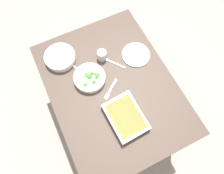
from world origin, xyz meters
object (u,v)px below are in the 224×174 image
(drink_cup, at_px, (102,56))
(spoon_spare, at_px, (112,62))
(baking_dish, at_px, (126,117))
(spoon_by_stew, at_px, (63,64))
(stew_bowl, at_px, (60,57))
(side_plate, at_px, (136,55))
(broccoli_bowl, at_px, (90,78))
(fork_on_table, at_px, (110,91))
(spoon_by_broccoli, at_px, (81,72))

(drink_cup, distance_m, spoon_spare, 0.09)
(baking_dish, bearing_deg, spoon_by_stew, -158.14)
(stew_bowl, height_order, spoon_spare, stew_bowl)
(side_plate, height_order, spoon_by_stew, side_plate)
(broccoli_bowl, distance_m, fork_on_table, 0.18)
(baking_dish, bearing_deg, drink_cup, 173.48)
(spoon_by_stew, bearing_deg, spoon_by_broccoli, 37.70)
(baking_dish, bearing_deg, fork_on_table, -178.40)
(broccoli_bowl, bearing_deg, fork_on_table, 32.93)
(baking_dish, height_order, fork_on_table, baking_dish)
(side_plate, bearing_deg, broccoli_bowl, -85.05)
(broccoli_bowl, relative_size, spoon_by_stew, 1.35)
(side_plate, bearing_deg, drink_cup, -110.26)
(baking_dish, bearing_deg, spoon_by_broccoli, -163.36)
(broccoli_bowl, height_order, spoon_by_broccoli, broccoli_bowl)
(broccoli_bowl, relative_size, spoon_spare, 1.58)
(spoon_by_stew, bearing_deg, side_plate, 71.80)
(spoon_by_stew, relative_size, fork_on_table, 1.15)
(stew_bowl, relative_size, drink_cup, 2.82)
(spoon_spare, bearing_deg, broccoli_bowl, -74.04)
(spoon_spare, bearing_deg, spoon_by_stew, -113.90)
(baking_dish, xyz_separation_m, spoon_by_broccoli, (-0.47, -0.14, -0.03))
(broccoli_bowl, xyz_separation_m, drink_cup, (-0.13, 0.16, 0.01))
(stew_bowl, relative_size, spoon_by_broccoli, 1.42)
(spoon_by_stew, bearing_deg, stew_bowl, 179.53)
(baking_dish, distance_m, side_plate, 0.52)
(spoon_by_stew, xyz_separation_m, spoon_by_broccoli, (0.13, 0.10, 0.00))
(side_plate, xyz_separation_m, spoon_spare, (-0.03, -0.20, -0.00))
(baking_dish, relative_size, side_plate, 1.41)
(baking_dish, distance_m, spoon_by_broccoli, 0.49)
(baking_dish, relative_size, fork_on_table, 2.03)
(spoon_spare, height_order, fork_on_table, spoon_spare)
(baking_dish, distance_m, drink_cup, 0.51)
(broccoli_bowl, bearing_deg, stew_bowl, -152.11)
(stew_bowl, height_order, drink_cup, drink_cup)
(spoon_by_broccoli, height_order, fork_on_table, spoon_by_broccoli)
(side_plate, height_order, fork_on_table, side_plate)
(drink_cup, relative_size, side_plate, 0.39)
(stew_bowl, bearing_deg, broccoli_bowl, 27.89)
(baking_dish, distance_m, spoon_spare, 0.45)
(drink_cup, distance_m, spoon_by_stew, 0.31)
(drink_cup, distance_m, spoon_by_broccoli, 0.20)
(side_plate, relative_size, spoon_by_stew, 1.26)
(broccoli_bowl, relative_size, spoon_by_broccoli, 1.41)
(spoon_by_broccoli, xyz_separation_m, spoon_spare, (0.03, 0.25, 0.00))
(stew_bowl, distance_m, spoon_by_stew, 0.05)
(stew_bowl, relative_size, broccoli_bowl, 1.01)
(baking_dish, height_order, drink_cup, drink_cup)
(broccoli_bowl, distance_m, baking_dish, 0.39)
(side_plate, distance_m, spoon_by_stew, 0.57)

